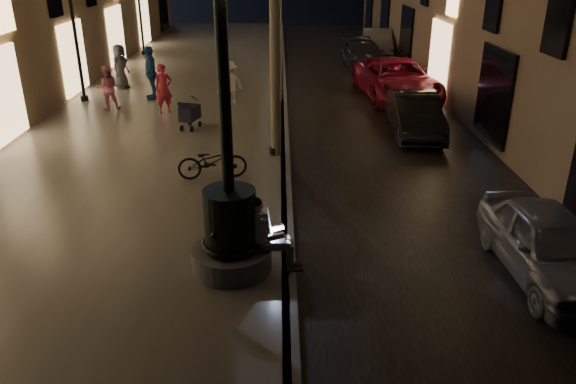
{
  "coord_description": "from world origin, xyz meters",
  "views": [
    {
      "loc": [
        -0.14,
        -6.59,
        5.4
      ],
      "look_at": [
        0.0,
        3.0,
        1.23
      ],
      "focal_mm": 35.0,
      "sensor_mm": 36.0,
      "label": 1
    }
  ],
  "objects_px": {
    "seated_man_laptop": "(266,232)",
    "pedestrian_red": "(164,89)",
    "pedestrian_blue": "(151,73)",
    "car_third": "(397,80)",
    "fountain_lamppost": "(230,217)",
    "car_front": "(548,245)",
    "lamp_curb_a": "(273,41)",
    "bicycle": "(212,161)",
    "lamp_left_b": "(72,16)",
    "stroller": "(190,113)",
    "car_rear": "(364,55)",
    "pedestrian_pink": "(107,87)",
    "lamp_curb_b": "(275,10)",
    "car_second": "(415,114)",
    "pedestrian_white": "(230,84)",
    "car_fifth": "(377,42)",
    "pedestrian_dark": "(120,66)"
  },
  "relations": [
    {
      "from": "seated_man_laptop",
      "to": "bicycle",
      "type": "height_order",
      "value": "seated_man_laptop"
    },
    {
      "from": "lamp_curb_b",
      "to": "car_front",
      "type": "relative_size",
      "value": 1.3
    },
    {
      "from": "seated_man_laptop",
      "to": "pedestrian_red",
      "type": "relative_size",
      "value": 0.82
    },
    {
      "from": "seated_man_laptop",
      "to": "car_rear",
      "type": "distance_m",
      "value": 19.71
    },
    {
      "from": "pedestrian_red",
      "to": "stroller",
      "type": "bearing_deg",
      "value": -88.43
    },
    {
      "from": "car_front",
      "to": "car_third",
      "type": "height_order",
      "value": "car_third"
    },
    {
      "from": "fountain_lamppost",
      "to": "pedestrian_pink",
      "type": "xyz_separation_m",
      "value": [
        -5.12,
        10.75,
        -0.23
      ]
    },
    {
      "from": "stroller",
      "to": "pedestrian_pink",
      "type": "xyz_separation_m",
      "value": [
        -3.18,
        2.39,
        0.27
      ]
    },
    {
      "from": "fountain_lamppost",
      "to": "lamp_curb_a",
      "type": "xyz_separation_m",
      "value": [
        0.7,
        6.0,
        2.02
      ]
    },
    {
      "from": "fountain_lamppost",
      "to": "car_fifth",
      "type": "xyz_separation_m",
      "value": [
        6.2,
        22.72,
        -0.52
      ]
    },
    {
      "from": "pedestrian_dark",
      "to": "bicycle",
      "type": "bearing_deg",
      "value": -134.07
    },
    {
      "from": "pedestrian_dark",
      "to": "lamp_left_b",
      "type": "bearing_deg",
      "value": 176.81
    },
    {
      "from": "seated_man_laptop",
      "to": "bicycle",
      "type": "bearing_deg",
      "value": 108.31
    },
    {
      "from": "car_front",
      "to": "car_second",
      "type": "height_order",
      "value": "car_second"
    },
    {
      "from": "lamp_curb_b",
      "to": "pedestrian_red",
      "type": "height_order",
      "value": "lamp_curb_b"
    },
    {
      "from": "car_front",
      "to": "pedestrian_pink",
      "type": "height_order",
      "value": "pedestrian_pink"
    },
    {
      "from": "stroller",
      "to": "pedestrian_white",
      "type": "relative_size",
      "value": 0.65
    },
    {
      "from": "lamp_left_b",
      "to": "bicycle",
      "type": "distance_m",
      "value": 9.9
    },
    {
      "from": "car_second",
      "to": "pedestrian_dark",
      "type": "bearing_deg",
      "value": 154.77
    },
    {
      "from": "car_fifth",
      "to": "bicycle",
      "type": "bearing_deg",
      "value": -105.43
    },
    {
      "from": "car_fifth",
      "to": "bicycle",
      "type": "distance_m",
      "value": 19.74
    },
    {
      "from": "stroller",
      "to": "car_front",
      "type": "bearing_deg",
      "value": -29.75
    },
    {
      "from": "fountain_lamppost",
      "to": "car_front",
      "type": "distance_m",
      "value": 5.59
    },
    {
      "from": "fountain_lamppost",
      "to": "pedestrian_red",
      "type": "distance_m",
      "value": 10.75
    },
    {
      "from": "seated_man_laptop",
      "to": "lamp_left_b",
      "type": "xyz_separation_m",
      "value": [
        -7.01,
        12.0,
        2.32
      ]
    },
    {
      "from": "seated_man_laptop",
      "to": "pedestrian_red",
      "type": "bearing_deg",
      "value": 109.72
    },
    {
      "from": "seated_man_laptop",
      "to": "car_front",
      "type": "relative_size",
      "value": 0.37
    },
    {
      "from": "lamp_left_b",
      "to": "stroller",
      "type": "distance_m",
      "value": 6.29
    },
    {
      "from": "lamp_curb_b",
      "to": "car_third",
      "type": "distance_m",
      "value": 5.4
    },
    {
      "from": "pedestrian_blue",
      "to": "car_third",
      "type": "bearing_deg",
      "value": 74.22
    },
    {
      "from": "pedestrian_white",
      "to": "pedestrian_blue",
      "type": "height_order",
      "value": "pedestrian_blue"
    },
    {
      "from": "car_second",
      "to": "car_third",
      "type": "relative_size",
      "value": 0.72
    },
    {
      "from": "car_front",
      "to": "pedestrian_dark",
      "type": "relative_size",
      "value": 2.12
    },
    {
      "from": "lamp_curb_b",
      "to": "car_second",
      "type": "height_order",
      "value": "lamp_curb_b"
    },
    {
      "from": "lamp_curb_b",
      "to": "pedestrian_red",
      "type": "relative_size",
      "value": 2.88
    },
    {
      "from": "lamp_curb_b",
      "to": "car_third",
      "type": "bearing_deg",
      "value": -13.75
    },
    {
      "from": "car_front",
      "to": "car_second",
      "type": "bearing_deg",
      "value": 92.07
    },
    {
      "from": "lamp_curb_a",
      "to": "car_rear",
      "type": "height_order",
      "value": "lamp_curb_a"
    },
    {
      "from": "seated_man_laptop",
      "to": "pedestrian_pink",
      "type": "xyz_separation_m",
      "value": [
        -5.73,
        10.75,
        0.06
      ]
    },
    {
      "from": "lamp_curb_a",
      "to": "pedestrian_blue",
      "type": "height_order",
      "value": "lamp_curb_a"
    },
    {
      "from": "car_third",
      "to": "pedestrian_red",
      "type": "bearing_deg",
      "value": -168.12
    },
    {
      "from": "car_rear",
      "to": "pedestrian_red",
      "type": "distance_m",
      "value": 12.04
    },
    {
      "from": "pedestrian_red",
      "to": "car_rear",
      "type": "bearing_deg",
      "value": 18.9
    },
    {
      "from": "car_second",
      "to": "pedestrian_red",
      "type": "bearing_deg",
      "value": 169.59
    },
    {
      "from": "bicycle",
      "to": "seated_man_laptop",
      "type": "bearing_deg",
      "value": -170.62
    },
    {
      "from": "fountain_lamppost",
      "to": "pedestrian_white",
      "type": "bearing_deg",
      "value": 94.64
    },
    {
      "from": "car_fifth",
      "to": "car_third",
      "type": "bearing_deg",
      "value": -89.51
    },
    {
      "from": "seated_man_laptop",
      "to": "pedestrian_pink",
      "type": "bearing_deg",
      "value": 118.08
    },
    {
      "from": "lamp_curb_b",
      "to": "pedestrian_dark",
      "type": "relative_size",
      "value": 2.76
    },
    {
      "from": "pedestrian_pink",
      "to": "pedestrian_dark",
      "type": "relative_size",
      "value": 0.89
    }
  ]
}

